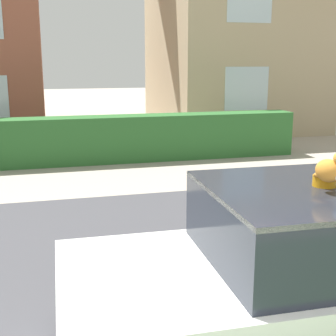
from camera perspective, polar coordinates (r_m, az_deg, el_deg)
The scene contains 5 objects.
road_strip at distance 5.42m, azimuth -8.20°, elevation -13.39°, with size 28.00×6.52×0.01m, color #424247.
garden_hedge at distance 11.38m, azimuth -4.76°, elevation 3.62°, with size 8.37×0.72×1.10m, color #2D662D.
police_car at distance 4.18m, azimuth 15.58°, elevation -12.06°, with size 3.84×1.82×1.48m.
cat at distance 3.77m, azimuth 19.25°, elevation -0.09°, with size 0.22×0.31×0.27m.
house_right at distance 18.27m, azimuth 12.74°, elevation 18.28°, with size 8.70×6.32×8.16m.
Camera 1 is at (-0.48, -0.94, 2.41)m, focal length 50.00 mm.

